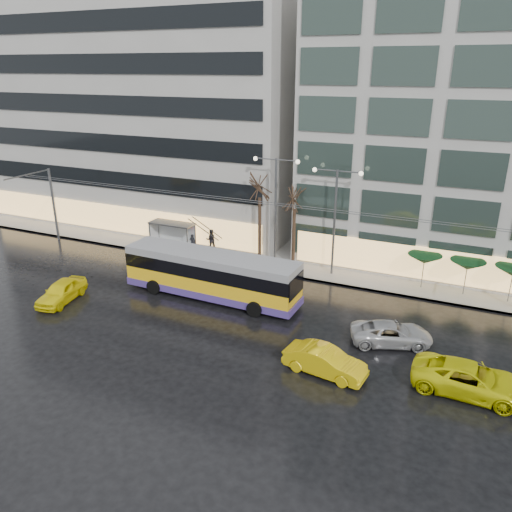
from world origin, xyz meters
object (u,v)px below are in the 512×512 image
Objects in this scene: trolleybus at (211,276)px; taxi_a at (61,291)px; bus_shelter at (170,229)px; street_lamp_near at (276,197)px.

taxi_a is at bearing -152.19° from trolleybus.
taxi_a is at bearing -94.87° from bus_shelter.
taxi_a is at bearing -132.14° from street_lamp_near.
street_lamp_near is at bearing 0.63° from bus_shelter.
street_lamp_near is 17.85m from taxi_a.
bus_shelter reaches higher than taxi_a.
trolleybus is at bearing -104.04° from street_lamp_near.
bus_shelter is at bearing 138.47° from trolleybus.
taxi_a is (-9.55, -5.04, -0.90)m from trolleybus.
trolleybus reaches higher than bus_shelter.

